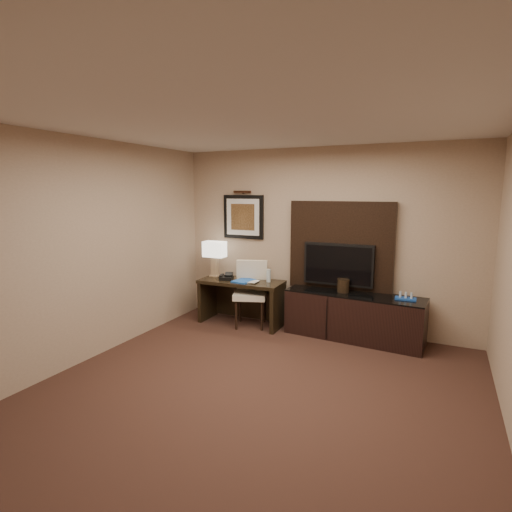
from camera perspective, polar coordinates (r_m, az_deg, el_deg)
The scene contains 18 objects.
floor at distance 4.20m, azimuth -1.25°, elevation -20.29°, with size 4.50×5.00×0.01m, color #361E18.
ceiling at distance 3.70m, azimuth -1.41°, elevation 19.15°, with size 4.50×5.00×0.01m, color silver.
wall_back at distance 6.03m, azimuth 9.38°, elevation 2.35°, with size 4.50×0.01×2.70m, color tan.
wall_left at distance 5.12m, azimuth -24.45°, elevation 0.42°, with size 0.01×5.00×2.70m, color tan.
desk at distance 6.28m, azimuth -2.09°, elevation -6.59°, with size 1.30×0.56×0.69m, color black.
credenza at distance 5.83m, azimuth 13.74°, elevation -8.35°, with size 1.89×0.53×0.65m, color black.
tv_wall_panel at distance 5.91m, azimuth 11.99°, elevation 1.35°, with size 1.50×0.12×1.30m, color black.
tv at distance 5.85m, azimuth 11.68°, elevation -1.20°, with size 1.00×0.08×0.60m, color black.
artwork at distance 6.46m, azimuth -1.81°, elevation 5.60°, with size 0.70×0.04×0.70m, color black.
picture_light at distance 6.41m, azimuth -1.98°, elevation 9.15°, with size 0.04×0.04×0.30m, color #3A1F12.
desk_chair at distance 6.13m, azimuth -0.81°, elevation -5.46°, with size 0.48×0.56×1.01m, color #EDE2C6, non-canonical shape.
table_lamp at distance 6.47m, azimuth -5.92°, elevation -0.46°, with size 0.34×0.20×0.56m, color tan, non-canonical shape.
desk_phone at distance 6.25m, azimuth -4.27°, elevation -2.94°, with size 0.20×0.18×0.10m, color black, non-canonical shape.
blue_folder at distance 6.12m, azimuth -1.77°, elevation -3.56°, with size 0.25×0.34×0.02m, color blue.
book at distance 6.06m, azimuth -1.20°, elevation -2.73°, with size 0.16×0.02×0.22m, color #C0AD97.
water_bottle at distance 6.07m, azimuth 1.81°, elevation -2.81°, with size 0.07×0.07×0.20m, color silver.
ice_bucket at distance 5.77m, azimuth 12.36°, elevation -4.16°, with size 0.17×0.17×0.19m, color black.
minibar_tray at distance 5.63m, azimuth 20.61°, elevation -5.35°, with size 0.27×0.16×0.10m, color #18459E, non-canonical shape.
Camera 1 is at (1.64, -3.26, 2.07)m, focal length 28.00 mm.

